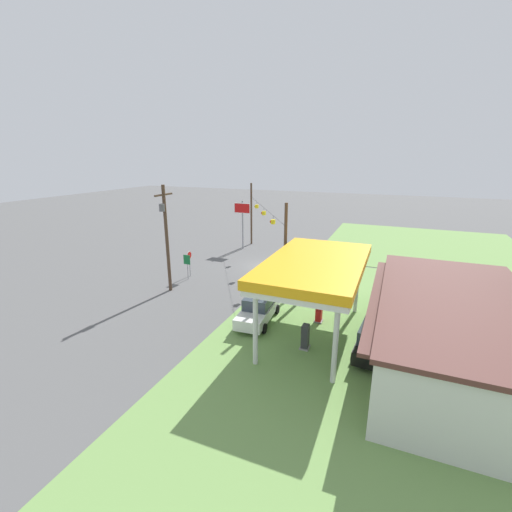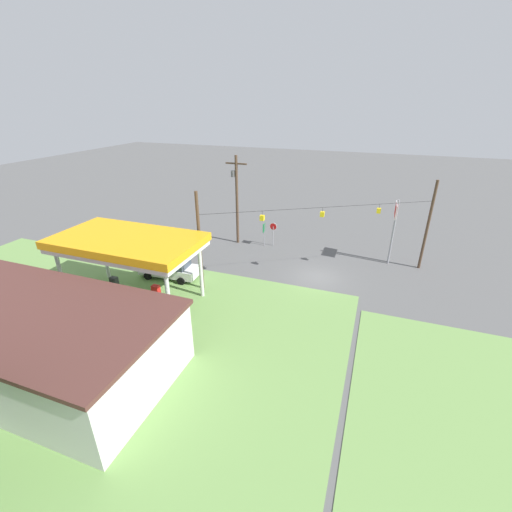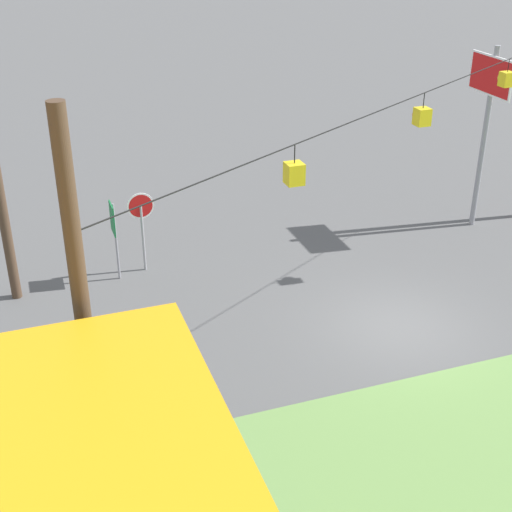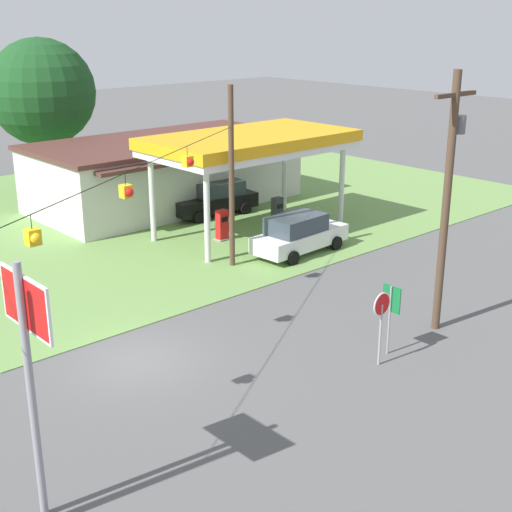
{
  "view_description": "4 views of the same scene",
  "coord_description": "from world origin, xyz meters",
  "px_view_note": "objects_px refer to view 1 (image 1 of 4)",
  "views": [
    {
      "loc": [
        32.36,
        12.55,
        11.25
      ],
      "look_at": [
        6.15,
        1.68,
        2.96
      ],
      "focal_mm": 24.0,
      "sensor_mm": 36.0,
      "label": 1
    },
    {
      "loc": [
        -3.9,
        26.22,
        13.97
      ],
      "look_at": [
        4.25,
        3.68,
        2.95
      ],
      "focal_mm": 24.0,
      "sensor_mm": 36.0,
      "label": 2
    },
    {
      "loc": [
        8.9,
        13.8,
        10.17
      ],
      "look_at": [
        4.14,
        0.31,
        2.95
      ],
      "focal_mm": 50.0,
      "sensor_mm": 36.0,
      "label": 3
    },
    {
      "loc": [
        -11.11,
        -18.18,
        10.72
      ],
      "look_at": [
        5.68,
        0.44,
        2.22
      ],
      "focal_mm": 50.0,
      "sensor_mm": 36.0,
      "label": 4
    }
  ],
  "objects_px": {
    "gas_station_store": "(452,332)",
    "fuel_pump_near": "(319,312)",
    "car_at_pumps_front": "(259,308)",
    "car_at_pumps_rear": "(376,339)",
    "stop_sign_overhead": "(242,215)",
    "fuel_pump_far": "(305,338)",
    "stop_sign_roadside": "(189,258)",
    "gas_station_canopy": "(316,267)",
    "route_sign": "(187,262)",
    "utility_pole_main": "(166,233)"
  },
  "relations": [
    {
      "from": "car_at_pumps_rear",
      "to": "fuel_pump_near",
      "type": "bearing_deg",
      "value": 60.66
    },
    {
      "from": "gas_station_canopy",
      "to": "gas_station_store",
      "type": "bearing_deg",
      "value": 88.09
    },
    {
      "from": "fuel_pump_far",
      "to": "stop_sign_overhead",
      "type": "xyz_separation_m",
      "value": [
        -19.86,
        -13.28,
        3.58
      ]
    },
    {
      "from": "route_sign",
      "to": "stop_sign_overhead",
      "type": "bearing_deg",
      "value": 179.4
    },
    {
      "from": "stop_sign_roadside",
      "to": "route_sign",
      "type": "relative_size",
      "value": 1.04
    },
    {
      "from": "fuel_pump_near",
      "to": "car_at_pumps_front",
      "type": "relative_size",
      "value": 0.31
    },
    {
      "from": "utility_pole_main",
      "to": "gas_station_canopy",
      "type": "bearing_deg",
      "value": 78.04
    },
    {
      "from": "route_sign",
      "to": "car_at_pumps_rear",
      "type": "bearing_deg",
      "value": 69.19
    },
    {
      "from": "gas_station_store",
      "to": "fuel_pump_near",
      "type": "relative_size",
      "value": 9.78
    },
    {
      "from": "fuel_pump_far",
      "to": "car_at_pumps_rear",
      "type": "distance_m",
      "value": 4.13
    },
    {
      "from": "fuel_pump_near",
      "to": "stop_sign_roadside",
      "type": "bearing_deg",
      "value": -109.11
    },
    {
      "from": "fuel_pump_far",
      "to": "stop_sign_roadside",
      "type": "xyz_separation_m",
      "value": [
        -8.54,
        -13.71,
        1.07
      ]
    },
    {
      "from": "stop_sign_overhead",
      "to": "utility_pole_main",
      "type": "bearing_deg",
      "value": -0.0
    },
    {
      "from": "car_at_pumps_rear",
      "to": "utility_pole_main",
      "type": "bearing_deg",
      "value": 83.17
    },
    {
      "from": "car_at_pumps_rear",
      "to": "utility_pole_main",
      "type": "distance_m",
      "value": 18.12
    },
    {
      "from": "stop_sign_roadside",
      "to": "route_sign",
      "type": "bearing_deg",
      "value": -160.79
    },
    {
      "from": "car_at_pumps_front",
      "to": "stop_sign_overhead",
      "type": "bearing_deg",
      "value": -155.42
    },
    {
      "from": "gas_station_store",
      "to": "car_at_pumps_front",
      "type": "height_order",
      "value": "gas_station_store"
    },
    {
      "from": "gas_station_canopy",
      "to": "utility_pole_main",
      "type": "height_order",
      "value": "utility_pole_main"
    },
    {
      "from": "gas_station_canopy",
      "to": "stop_sign_roadside",
      "type": "bearing_deg",
      "value": -115.86
    },
    {
      "from": "car_at_pumps_front",
      "to": "route_sign",
      "type": "relative_size",
      "value": 2.14
    },
    {
      "from": "fuel_pump_near",
      "to": "stop_sign_overhead",
      "type": "xyz_separation_m",
      "value": [
        -16.07,
        -13.28,
        3.58
      ]
    },
    {
      "from": "fuel_pump_far",
      "to": "car_at_pumps_front",
      "type": "xyz_separation_m",
      "value": [
        -2.41,
        -4.0,
        0.22
      ]
    },
    {
      "from": "fuel_pump_far",
      "to": "utility_pole_main",
      "type": "xyz_separation_m",
      "value": [
        -4.71,
        -13.28,
        4.34
      ]
    },
    {
      "from": "gas_station_canopy",
      "to": "fuel_pump_far",
      "type": "relative_size",
      "value": 6.62
    },
    {
      "from": "gas_station_store",
      "to": "stop_sign_overhead",
      "type": "distance_m",
      "value": 27.99
    },
    {
      "from": "car_at_pumps_front",
      "to": "utility_pole_main",
      "type": "height_order",
      "value": "utility_pole_main"
    },
    {
      "from": "car_at_pumps_rear",
      "to": "car_at_pumps_front",
      "type": "bearing_deg",
      "value": 85.51
    },
    {
      "from": "car_at_pumps_rear",
      "to": "utility_pole_main",
      "type": "height_order",
      "value": "utility_pole_main"
    },
    {
      "from": "car_at_pumps_front",
      "to": "stop_sign_overhead",
      "type": "relative_size",
      "value": 0.85
    },
    {
      "from": "gas_station_store",
      "to": "stop_sign_overhead",
      "type": "bearing_deg",
      "value": -130.8
    },
    {
      "from": "route_sign",
      "to": "fuel_pump_far",
      "type": "bearing_deg",
      "value": 60.24
    },
    {
      "from": "gas_station_canopy",
      "to": "stop_sign_roadside",
      "type": "height_order",
      "value": "gas_station_canopy"
    },
    {
      "from": "fuel_pump_far",
      "to": "car_at_pumps_front",
      "type": "bearing_deg",
      "value": -121.07
    },
    {
      "from": "car_at_pumps_front",
      "to": "utility_pole_main",
      "type": "bearing_deg",
      "value": -107.36
    },
    {
      "from": "utility_pole_main",
      "to": "car_at_pumps_front",
      "type": "bearing_deg",
      "value": 76.08
    },
    {
      "from": "stop_sign_overhead",
      "to": "fuel_pump_near",
      "type": "bearing_deg",
      "value": 39.57
    },
    {
      "from": "gas_station_canopy",
      "to": "gas_station_store",
      "type": "height_order",
      "value": "gas_station_canopy"
    },
    {
      "from": "fuel_pump_near",
      "to": "fuel_pump_far",
      "type": "height_order",
      "value": "same"
    },
    {
      "from": "fuel_pump_far",
      "to": "stop_sign_overhead",
      "type": "bearing_deg",
      "value": -146.23
    },
    {
      "from": "gas_station_canopy",
      "to": "car_at_pumps_rear",
      "type": "relative_size",
      "value": 2.03
    },
    {
      "from": "utility_pole_main",
      "to": "stop_sign_overhead",
      "type": "bearing_deg",
      "value": 180.0
    },
    {
      "from": "gas_station_canopy",
      "to": "stop_sign_overhead",
      "type": "relative_size",
      "value": 1.72
    },
    {
      "from": "car_at_pumps_front",
      "to": "route_sign",
      "type": "distance_m",
      "value": 10.81
    },
    {
      "from": "fuel_pump_near",
      "to": "car_at_pumps_front",
      "type": "distance_m",
      "value": 4.23
    },
    {
      "from": "fuel_pump_far",
      "to": "route_sign",
      "type": "distance_m",
      "value": 15.47
    },
    {
      "from": "fuel_pump_near",
      "to": "car_at_pumps_front",
      "type": "bearing_deg",
      "value": -70.91
    },
    {
      "from": "gas_station_store",
      "to": "utility_pole_main",
      "type": "bearing_deg",
      "value": -98.29
    },
    {
      "from": "fuel_pump_far",
      "to": "stop_sign_overhead",
      "type": "relative_size",
      "value": 0.26
    },
    {
      "from": "gas_station_store",
      "to": "fuel_pump_near",
      "type": "bearing_deg",
      "value": -105.39
    }
  ]
}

